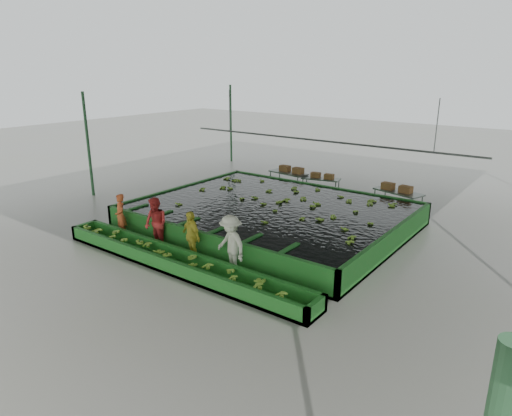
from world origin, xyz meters
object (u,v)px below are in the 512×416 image
Objects in this scene: worker_c at (191,236)px; packing_table_left at (288,181)px; box_stack_right at (396,191)px; box_stack_left at (291,172)px; worker_a at (121,216)px; worker_d at (231,245)px; flotation_tank at (271,215)px; sorting_trough at (178,262)px; worker_b at (156,224)px; packing_table_right at (397,202)px; packing_table_mid at (321,186)px; box_stack_mid at (322,178)px.

packing_table_left is at bearing 120.07° from worker_c.
box_stack_left is at bearing 174.95° from box_stack_right.
worker_d is at bearing 23.83° from worker_a.
box_stack_left reaches higher than packing_table_left.
box_stack_left is at bearing 105.57° from worker_a.
flotation_tank reaches higher than sorting_trough.
worker_a is 0.80× the size of packing_table_left.
sorting_trough is at bearing -137.07° from worker_d.
flotation_tank is at bearing 72.42° from worker_a.
box_stack_left is at bearing 99.14° from worker_b.
worker_d reaches higher than packing_table_right.
packing_table_left is at bearing -174.00° from packing_table_mid.
box_stack_mid reaches higher than packing_table_left.
packing_table_right reaches higher than sorting_trough.
box_stack_left is 5.72m from box_stack_right.
sorting_trough is 2.12m from worker_b.
flotation_tank is 5.43× the size of packing_table_mid.
worker_b reaches higher than packing_table_right.
worker_a is 1.42× the size of box_stack_mid.
worker_c is 9.68m from box_stack_right.
worker_b is at bearing -96.91° from box_stack_mid.
box_stack_mid is (1.73, 0.12, -0.09)m from box_stack_left.
flotation_tank is 6.12× the size of worker_a.
packing_table_right is 1.83× the size of box_stack_mid.
box_stack_left is at bearing 119.22° from worker_c.
worker_d is 9.27m from packing_table_right.
worker_a reaches higher than packing_table_right.
worker_c reaches higher than packing_table_mid.
worker_a is at bearing -174.18° from worker_b.
packing_table_right is 1.56× the size of box_stack_left.
worker_d is 1.38× the size of box_stack_right.
box_stack_right is at bearing 93.98° from worker_d.
worker_d is at bearing -66.85° from packing_table_left.
box_stack_right reaches higher than packing_table_right.
box_stack_left is (-2.24, 9.55, 0.09)m from worker_c.
box_stack_right reaches higher than packing_table_mid.
worker_c is at bearing -75.95° from packing_table_left.
packing_table_mid is 4.16m from packing_table_right.
worker_c reaches higher than packing_table_left.
packing_table_right is at bearing 84.71° from worker_c.
worker_d is (1.51, 0.80, 0.68)m from sorting_trough.
worker_a is 1.21× the size of box_stack_left.
worker_d is (5.31, 0.00, 0.12)m from worker_a.
sorting_trough is 1.84m from worker_d.
flotation_tank is 5.79m from box_stack_left.
box_stack_right is (4.03, -0.62, 0.54)m from packing_table_mid.
worker_b is 1.35× the size of box_stack_left.
flotation_tank is at bearing -124.72° from box_stack_right.
box_stack_left is (-2.41, 5.25, 0.48)m from flotation_tank.
worker_d is at bearing -101.57° from packing_table_right.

